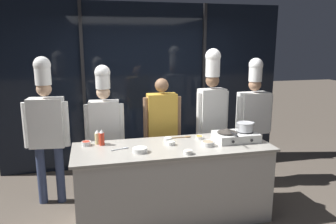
# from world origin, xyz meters

# --- Properties ---
(ground_plane) EXTENTS (24.00, 24.00, 0.00)m
(ground_plane) POSITION_xyz_m (0.00, 0.00, 0.00)
(ground_plane) COLOR brown
(window_wall_back) EXTENTS (4.71, 0.09, 2.70)m
(window_wall_back) POSITION_xyz_m (0.00, 1.84, 1.35)
(window_wall_back) COLOR black
(window_wall_back) RESTS_ON ground_plane
(demo_counter) EXTENTS (2.29, 0.80, 0.90)m
(demo_counter) POSITION_xyz_m (0.00, 0.00, 0.45)
(demo_counter) COLOR beige
(demo_counter) RESTS_ON ground_plane
(portable_stove) EXTENTS (0.51, 0.37, 0.11)m
(portable_stove) POSITION_xyz_m (0.80, 0.02, 0.96)
(portable_stove) COLOR silver
(portable_stove) RESTS_ON demo_counter
(frying_pan) EXTENTS (0.24, 0.41, 0.05)m
(frying_pan) POSITION_xyz_m (0.68, 0.02, 1.04)
(frying_pan) COLOR #38332D
(frying_pan) RESTS_ON portable_stove
(stock_pot) EXTENTS (0.23, 0.20, 0.11)m
(stock_pot) POSITION_xyz_m (0.91, 0.02, 1.08)
(stock_pot) COLOR #B7BABF
(stock_pot) RESTS_ON portable_stove
(squeeze_bottle_oil) EXTENTS (0.06, 0.06, 0.17)m
(squeeze_bottle_oil) POSITION_xyz_m (-0.85, 0.28, 0.99)
(squeeze_bottle_oil) COLOR beige
(squeeze_bottle_oil) RESTS_ON demo_counter
(squeeze_bottle_chili) EXTENTS (0.06, 0.06, 0.19)m
(squeeze_bottle_chili) POSITION_xyz_m (-0.80, 0.22, 1.00)
(squeeze_bottle_chili) COLOR red
(squeeze_bottle_chili) RESTS_ON demo_counter
(prep_bowl_garlic) EXTENTS (0.17, 0.17, 0.05)m
(prep_bowl_garlic) POSITION_xyz_m (-0.41, -0.13, 0.94)
(prep_bowl_garlic) COLOR white
(prep_bowl_garlic) RESTS_ON demo_counter
(prep_bowl_chicken) EXTENTS (0.10, 0.10, 0.04)m
(prep_bowl_chicken) POSITION_xyz_m (0.09, -0.31, 0.93)
(prep_bowl_chicken) COLOR white
(prep_bowl_chicken) RESTS_ON demo_counter
(prep_bowl_chili_flakes) EXTENTS (0.11, 0.11, 0.05)m
(prep_bowl_chili_flakes) POSITION_xyz_m (-0.98, 0.25, 0.93)
(prep_bowl_chili_flakes) COLOR white
(prep_bowl_chili_flakes) RESTS_ON demo_counter
(prep_bowl_bean_sprouts) EXTENTS (0.09, 0.09, 0.04)m
(prep_bowl_bean_sprouts) POSITION_xyz_m (-0.02, 0.04, 0.93)
(prep_bowl_bean_sprouts) COLOR white
(prep_bowl_bean_sprouts) RESTS_ON demo_counter
(prep_bowl_rice) EXTENTS (0.10, 0.10, 0.05)m
(prep_bowl_rice) POSITION_xyz_m (-0.02, 0.18, 0.93)
(prep_bowl_rice) COLOR white
(prep_bowl_rice) RESTS_ON demo_counter
(prep_bowl_carrots) EXTENTS (0.10, 0.10, 0.04)m
(prep_bowl_carrots) POSITION_xyz_m (0.39, 0.20, 0.93)
(prep_bowl_carrots) COLOR white
(prep_bowl_carrots) RESTS_ON demo_counter
(prep_bowl_mushrooms) EXTENTS (0.16, 0.16, 0.05)m
(prep_bowl_mushrooms) POSITION_xyz_m (0.40, -0.09, 0.94)
(prep_bowl_mushrooms) COLOR white
(prep_bowl_mushrooms) RESTS_ON demo_counter
(serving_spoon_slotted) EXTENTS (0.28, 0.06, 0.02)m
(serving_spoon_slotted) POSITION_xyz_m (0.23, 0.29, 0.91)
(serving_spoon_slotted) COLOR olive
(serving_spoon_slotted) RESTS_ON demo_counter
(serving_spoon_solid) EXTENTS (0.20, 0.08, 0.02)m
(serving_spoon_solid) POSITION_xyz_m (-0.58, 0.03, 0.91)
(serving_spoon_solid) COLOR #B2B5BA
(serving_spoon_solid) RESTS_ON demo_counter
(chef_head) EXTENTS (0.56, 0.27, 1.92)m
(chef_head) POSITION_xyz_m (-1.46, 0.74, 1.10)
(chef_head) COLOR #2D3856
(chef_head) RESTS_ON ground_plane
(chef_sous) EXTENTS (0.51, 0.23, 1.80)m
(chef_sous) POSITION_xyz_m (-0.74, 0.73, 1.05)
(chef_sous) COLOR #232326
(chef_sous) RESTS_ON ground_plane
(person_guest) EXTENTS (0.52, 0.21, 1.61)m
(person_guest) POSITION_xyz_m (0.03, 0.72, 0.98)
(person_guest) COLOR #2D3856
(person_guest) RESTS_ON ground_plane
(chef_line) EXTENTS (0.49, 0.24, 2.00)m
(chef_line) POSITION_xyz_m (0.76, 0.77, 1.19)
(chef_line) COLOR #232326
(chef_line) RESTS_ON ground_plane
(chef_pastry) EXTENTS (0.58, 0.27, 1.86)m
(chef_pastry) POSITION_xyz_m (1.43, 0.78, 1.05)
(chef_pastry) COLOR #232326
(chef_pastry) RESTS_ON ground_plane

